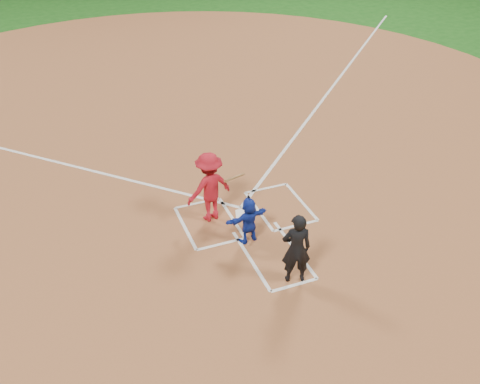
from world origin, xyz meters
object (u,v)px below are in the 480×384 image
object	(u,v)px
batter_at_plate	(209,187)
catcher	(249,220)
home_plate	(245,214)
umpire	(296,249)

from	to	relation	value
batter_at_plate	catcher	bearing A→B (deg)	-65.48
catcher	batter_at_plate	world-z (taller)	batter_at_plate
catcher	batter_at_plate	bearing A→B (deg)	-75.31
home_plate	batter_at_plate	size ratio (longest dim) A/B	0.33
umpire	batter_at_plate	xyz separation A→B (m)	(-0.94, 2.81, 0.06)
catcher	batter_at_plate	xyz separation A→B (m)	(-0.54, 1.19, 0.33)
home_plate	umpire	bearing A→B (deg)	91.66
home_plate	catcher	xyz separation A→B (m)	(-0.32, -1.01, 0.58)
catcher	batter_at_plate	size ratio (longest dim) A/B	0.64
catcher	umpire	xyz separation A→B (m)	(0.40, -1.62, 0.26)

